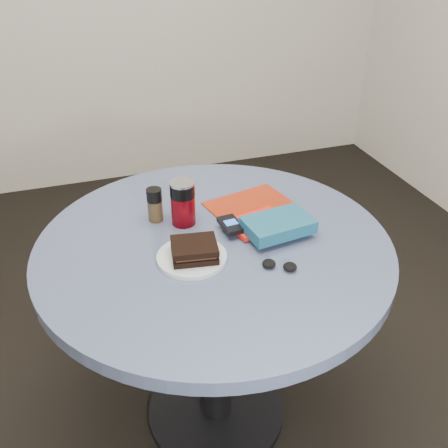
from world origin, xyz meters
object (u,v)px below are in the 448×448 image
object	(u,v)px
soda_can	(183,203)
headphones	(279,265)
novel	(278,225)
magazine	(251,206)
mp3_player	(231,225)
sandwich	(194,250)
red_book	(257,223)
pepper_grinder	(155,205)
plate	(192,257)
table	(214,286)

from	to	relation	value
soda_can	headphones	xyz separation A→B (m)	(0.18, -0.29, -0.06)
novel	headphones	size ratio (longest dim) A/B	1.96
magazine	mp3_player	bearing A→B (deg)	-144.94
sandwich	mp3_player	world-z (taller)	sandwich
red_book	headphones	size ratio (longest dim) A/B	1.73
pepper_grinder	novel	distance (m)	0.37
red_book	mp3_player	size ratio (longest dim) A/B	1.75
pepper_grinder	sandwich	bearing A→B (deg)	-76.27
sandwich	red_book	size ratio (longest dim) A/B	0.80
soda_can	red_book	distance (m)	0.23
red_book	mp3_player	xyz separation A→B (m)	(-0.09, -0.01, 0.01)
sandwich	magazine	distance (m)	0.33
magazine	red_book	xyz separation A→B (m)	(-0.02, -0.11, 0.01)
soda_can	novel	xyz separation A→B (m)	(0.24, -0.15, -0.03)
plate	sandwich	size ratio (longest dim) A/B	1.41
novel	mp3_player	bearing A→B (deg)	146.79
sandwich	magazine	xyz separation A→B (m)	(0.24, 0.22, -0.03)
table	pepper_grinder	size ratio (longest dim) A/B	9.61
table	plate	bearing A→B (deg)	-141.64
table	pepper_grinder	world-z (taller)	pepper_grinder
sandwich	soda_can	size ratio (longest dim) A/B	0.97
table	sandwich	world-z (taller)	sandwich
magazine	red_book	distance (m)	0.12
red_book	novel	distance (m)	0.08
plate	magazine	size ratio (longest dim) A/B	0.74
plate	sandwich	distance (m)	0.03
novel	plate	bearing A→B (deg)	179.67
plate	sandwich	world-z (taller)	sandwich
plate	red_book	bearing A→B (deg)	23.38
soda_can	red_book	xyz separation A→B (m)	(0.20, -0.09, -0.06)
plate	red_book	size ratio (longest dim) A/B	1.12
plate	sandwich	bearing A→B (deg)	-43.98
magazine	plate	bearing A→B (deg)	-152.59
novel	red_book	bearing A→B (deg)	111.18
soda_can	pepper_grinder	distance (m)	0.09
mp3_player	headphones	distance (m)	0.21
plate	novel	xyz separation A→B (m)	(0.26, 0.03, 0.03)
magazine	novel	world-z (taller)	novel
sandwich	magazine	world-z (taller)	sandwich
plate	soda_can	xyz separation A→B (m)	(0.03, 0.18, 0.06)
pepper_grinder	magazine	size ratio (longest dim) A/B	0.41
sandwich	novel	distance (m)	0.26
soda_can	novel	distance (m)	0.28
soda_can	table	bearing A→B (deg)	-64.62
sandwich	table	bearing A→B (deg)	43.24
magazine	novel	size ratio (longest dim) A/B	1.35
pepper_grinder	headphones	size ratio (longest dim) A/B	1.08
table	novel	world-z (taller)	novel
pepper_grinder	headphones	world-z (taller)	pepper_grinder
pepper_grinder	red_book	bearing A→B (deg)	-24.89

